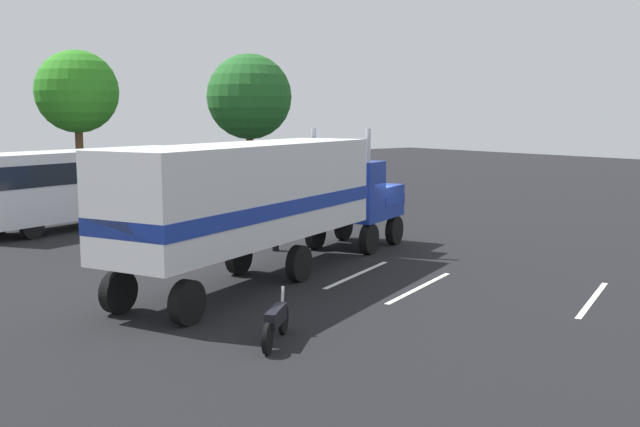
{
  "coord_description": "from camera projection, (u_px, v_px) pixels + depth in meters",
  "views": [
    {
      "loc": [
        -17.6,
        -20.81,
        4.99
      ],
      "look_at": [
        -2.63,
        -0.81,
        1.6
      ],
      "focal_mm": 41.11,
      "sensor_mm": 36.0,
      "label": 1
    }
  ],
  "objects": [
    {
      "name": "ground_plane",
      "position": [
        363.0,
        248.0,
        27.63
      ],
      "size": [
        120.0,
        120.0,
        0.0
      ],
      "primitive_type": "plane",
      "color": "black"
    },
    {
      "name": "tree_center",
      "position": [
        77.0,
        92.0,
        41.16
      ],
      "size": [
        4.64,
        4.64,
        8.58
      ],
      "color": "brown",
      "rests_on": "ground_plane"
    },
    {
      "name": "lane_stripe_near",
      "position": [
        357.0,
        274.0,
        22.97
      ],
      "size": [
        4.06,
        1.99,
        0.01
      ],
      "primitive_type": "cube",
      "rotation": [
        0.0,
        0.0,
        0.43
      ],
      "color": "silver",
      "rests_on": "ground_plane"
    },
    {
      "name": "person_bystander",
      "position": [
        275.0,
        227.0,
        26.88
      ],
      "size": [
        0.42,
        0.48,
        1.63
      ],
      "color": "black",
      "rests_on": "ground_plane"
    },
    {
      "name": "parked_bus",
      "position": [
        86.0,
        180.0,
        32.89
      ],
      "size": [
        11.2,
        6.23,
        3.4
      ],
      "color": "silver",
      "rests_on": "ground_plane"
    },
    {
      "name": "motorcycle",
      "position": [
        276.0,
        322.0,
        16.03
      ],
      "size": [
        1.62,
        1.51,
        1.12
      ],
      "color": "black",
      "rests_on": "ground_plane"
    },
    {
      "name": "tree_right",
      "position": [
        249.0,
        97.0,
        44.32
      ],
      "size": [
        5.15,
        5.15,
        8.62
      ],
      "color": "brown",
      "rests_on": "ground_plane"
    },
    {
      "name": "lane_stripe_mid",
      "position": [
        420.0,
        288.0,
        21.22
      ],
      "size": [
        4.13,
        1.81,
        0.01
      ],
      "primitive_type": "cube",
      "rotation": [
        0.0,
        0.0,
        0.39
      ],
      "color": "silver",
      "rests_on": "ground_plane"
    },
    {
      "name": "lane_stripe_far",
      "position": [
        593.0,
        299.0,
        19.88
      ],
      "size": [
        4.09,
        1.93,
        0.01
      ],
      "primitive_type": "cube",
      "rotation": [
        0.0,
        0.0,
        0.42
      ],
      "color": "silver",
      "rests_on": "ground_plane"
    },
    {
      "name": "semi_truck",
      "position": [
        270.0,
        196.0,
        22.33
      ],
      "size": [
        13.92,
        8.16,
        4.5
      ],
      "color": "#193399",
      "rests_on": "ground_plane"
    }
  ]
}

